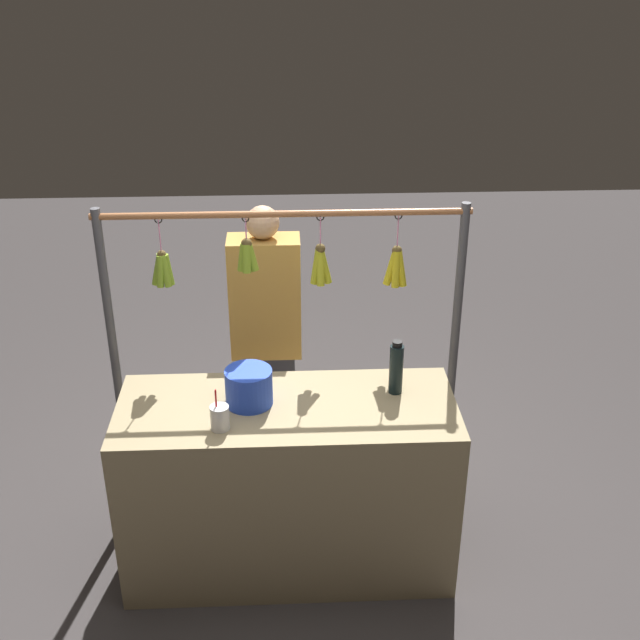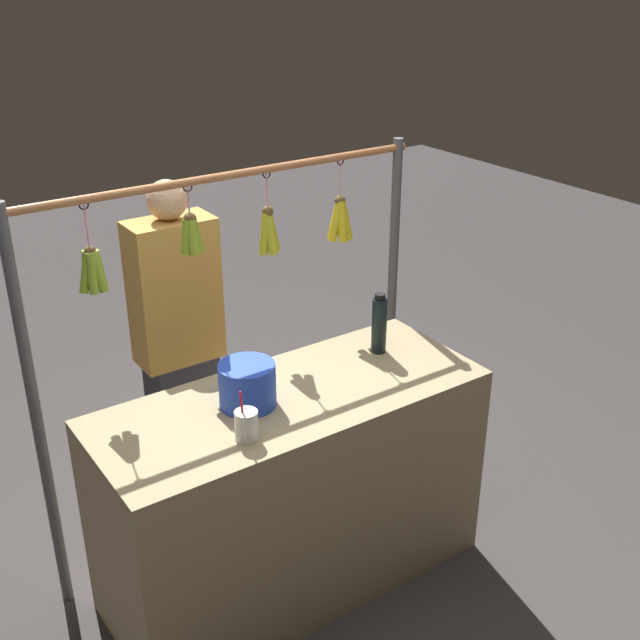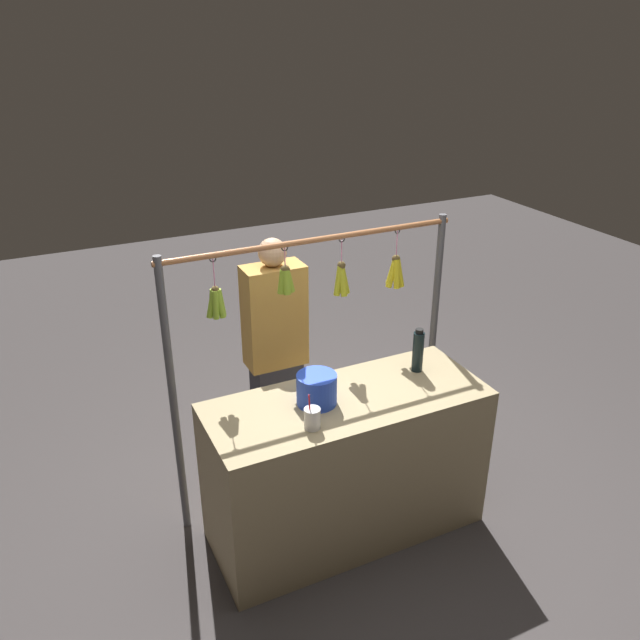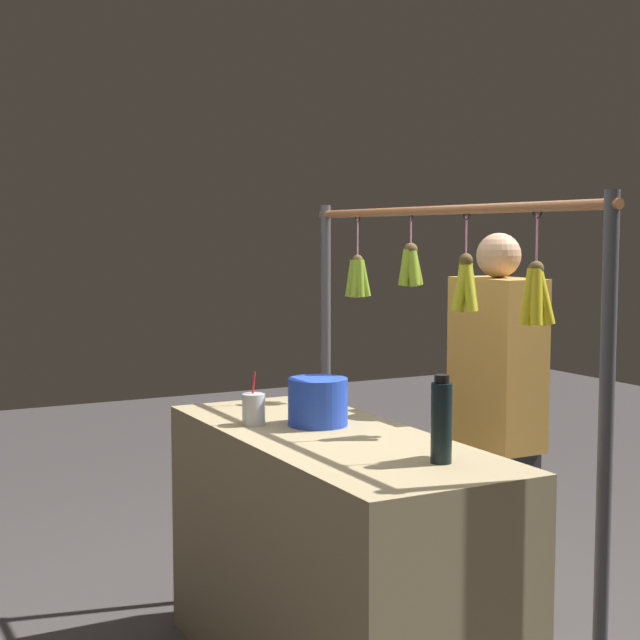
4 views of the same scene
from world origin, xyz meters
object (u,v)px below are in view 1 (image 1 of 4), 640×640
at_px(water_bottle, 396,368).
at_px(vendor_person, 267,347).
at_px(blue_bucket, 249,387).
at_px(drink_cup, 220,417).

height_order(water_bottle, vendor_person, vendor_person).
distance_m(blue_bucket, drink_cup, 0.23).
distance_m(water_bottle, drink_cup, 0.84).
bearing_deg(water_bottle, vendor_person, -48.25).
distance_m(water_bottle, vendor_person, 0.95).
height_order(blue_bucket, vendor_person, vendor_person).
relative_size(water_bottle, blue_bucket, 1.24).
bearing_deg(drink_cup, blue_bucket, -120.94).
height_order(drink_cup, vendor_person, vendor_person).
bearing_deg(water_bottle, drink_cup, 18.31).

